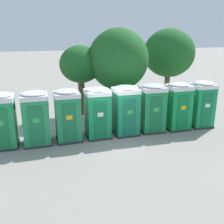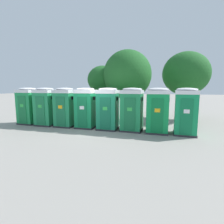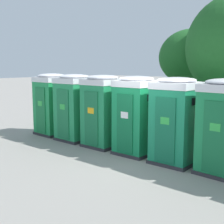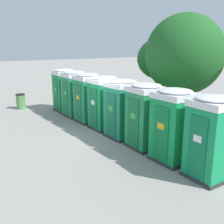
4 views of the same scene
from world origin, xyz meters
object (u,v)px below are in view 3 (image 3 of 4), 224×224
at_px(portapotty_3, 136,115).
at_px(street_tree_2, 190,59).
at_px(portapotty_2, 103,111).
at_px(portapotty_4, 175,120).
at_px(portapotty_1, 74,107).
at_px(portapotty_0, 52,104).

height_order(portapotty_3, street_tree_2, street_tree_2).
height_order(portapotty_2, portapotty_4, same).
height_order(portapotty_2, street_tree_2, street_tree_2).
bearing_deg(street_tree_2, portapotty_2, -108.90).
distance_m(portapotty_1, street_tree_2, 5.08).
bearing_deg(portapotty_0, portapotty_1, -2.17).
bearing_deg(street_tree_2, portapotty_0, -138.24).
xyz_separation_m(portapotty_0, street_tree_2, (4.23, 3.78, 1.86)).
distance_m(portapotty_3, portapotty_4, 1.46).
bearing_deg(portapotty_1, portapotty_4, 0.57).
height_order(portapotty_1, portapotty_4, same).
relative_size(portapotty_2, portapotty_3, 1.00).
distance_m(portapotty_3, street_tree_2, 4.21).
xyz_separation_m(portapotty_1, portapotty_2, (1.46, 0.03, 0.00)).
relative_size(portapotty_0, street_tree_2, 0.59).
height_order(portapotty_0, portapotty_1, same).
height_order(portapotty_1, street_tree_2, street_tree_2).
distance_m(portapotty_0, street_tree_2, 5.97).
distance_m(portapotty_0, portapotty_4, 5.86).
xyz_separation_m(portapotty_0, portapotty_3, (4.39, 0.00, 0.00)).
height_order(portapotty_0, portapotty_4, same).
bearing_deg(portapotty_0, portapotty_2, -0.49).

